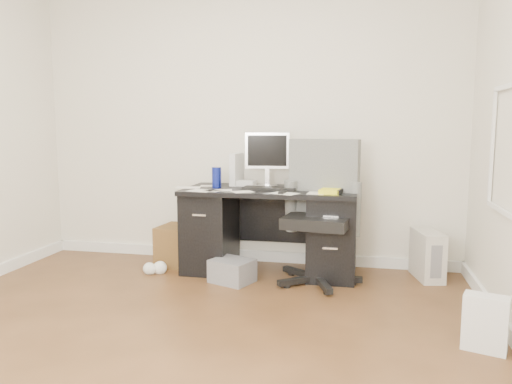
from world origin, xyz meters
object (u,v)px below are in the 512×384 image
at_px(keyboard, 270,189).
at_px(wicker_basket, 180,246).
at_px(lcd_monitor, 267,160).
at_px(pc_tower, 427,255).
at_px(office_chair, 318,213).
at_px(desk, 270,228).

xyz_separation_m(keyboard, wicker_basket, (-0.87, 0.14, -0.58)).
relative_size(lcd_monitor, pc_tower, 1.21).
height_order(office_chair, wicker_basket, office_chair).
bearing_deg(wicker_basket, keyboard, -9.11).
relative_size(lcd_monitor, keyboard, 1.08).
relative_size(desk, office_chair, 1.27).
bearing_deg(keyboard, office_chair, -13.23).
height_order(keyboard, wicker_basket, keyboard).
xyz_separation_m(keyboard, office_chair, (0.43, -0.13, -0.17)).
distance_m(pc_tower, wicker_basket, 2.21).
bearing_deg(desk, pc_tower, 3.92).
distance_m(desk, wicker_basket, 0.89).
xyz_separation_m(desk, keyboard, (0.02, -0.10, 0.36)).
height_order(desk, pc_tower, desk).
height_order(keyboard, office_chair, office_chair).
distance_m(lcd_monitor, keyboard, 0.32).
bearing_deg(desk, wicker_basket, 177.03).
bearing_deg(office_chair, lcd_monitor, 154.01).
relative_size(keyboard, wicker_basket, 1.23).
relative_size(desk, lcd_monitor, 3.02).
distance_m(office_chair, pc_tower, 1.03).
xyz_separation_m(pc_tower, wicker_basket, (-2.21, -0.05, -0.02)).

